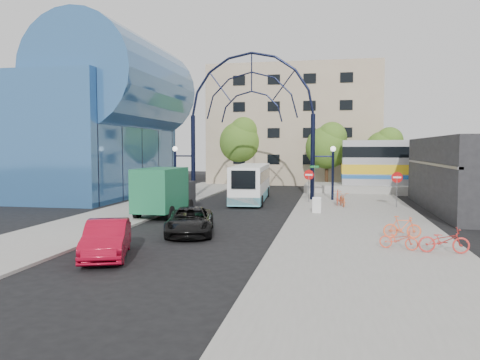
% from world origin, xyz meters
% --- Properties ---
extents(ground, '(120.00, 120.00, 0.00)m').
position_xyz_m(ground, '(0.00, 0.00, 0.00)').
color(ground, black).
rests_on(ground, ground).
extents(sidewalk_east, '(8.00, 56.00, 0.12)m').
position_xyz_m(sidewalk_east, '(8.00, 4.00, 0.06)').
color(sidewalk_east, gray).
rests_on(sidewalk_east, ground).
extents(plaza_west, '(5.00, 50.00, 0.12)m').
position_xyz_m(plaza_west, '(-6.50, 6.00, 0.06)').
color(plaza_west, gray).
rests_on(plaza_west, ground).
extents(gateway_arch, '(13.64, 0.44, 12.10)m').
position_xyz_m(gateway_arch, '(0.00, 14.00, 8.56)').
color(gateway_arch, black).
rests_on(gateway_arch, ground).
extents(stop_sign, '(0.80, 0.07, 2.50)m').
position_xyz_m(stop_sign, '(4.80, 12.00, 1.99)').
color(stop_sign, slate).
rests_on(stop_sign, sidewalk_east).
extents(do_not_enter_sign, '(0.76, 0.07, 2.48)m').
position_xyz_m(do_not_enter_sign, '(11.00, 10.00, 1.98)').
color(do_not_enter_sign, slate).
rests_on(do_not_enter_sign, sidewalk_east).
extents(street_name_sign, '(0.70, 0.70, 2.80)m').
position_xyz_m(street_name_sign, '(5.20, 12.60, 2.13)').
color(street_name_sign, slate).
rests_on(street_name_sign, sidewalk_east).
extents(sandwich_board, '(0.55, 0.61, 0.99)m').
position_xyz_m(sandwich_board, '(5.60, 5.98, 0.74)').
color(sandwich_board, white).
rests_on(sandwich_board, sidewalk_east).
extents(transit_hall, '(16.50, 18.00, 14.50)m').
position_xyz_m(transit_hall, '(-15.30, 15.00, 6.70)').
color(transit_hall, '#315F96').
rests_on(transit_hall, ground).
extents(commercial_block_east, '(6.00, 16.00, 5.00)m').
position_xyz_m(commercial_block_east, '(16.00, 10.00, 2.50)').
color(commercial_block_east, black).
rests_on(commercial_block_east, ground).
extents(apartment_block, '(20.00, 12.10, 14.00)m').
position_xyz_m(apartment_block, '(2.00, 34.97, 7.00)').
color(apartment_block, tan).
rests_on(apartment_block, ground).
extents(tree_north_a, '(4.48, 4.48, 7.00)m').
position_xyz_m(tree_north_a, '(6.12, 25.93, 4.61)').
color(tree_north_a, '#382314').
rests_on(tree_north_a, ground).
extents(tree_north_b, '(5.12, 5.12, 8.00)m').
position_xyz_m(tree_north_b, '(-3.88, 29.93, 5.27)').
color(tree_north_b, '#382314').
rests_on(tree_north_b, ground).
extents(tree_north_c, '(4.16, 4.16, 6.50)m').
position_xyz_m(tree_north_c, '(12.12, 27.93, 4.28)').
color(tree_north_c, '#382314').
rests_on(tree_north_c, ground).
extents(city_bus, '(3.07, 10.68, 2.90)m').
position_xyz_m(city_bus, '(0.14, 12.98, 1.51)').
color(city_bus, white).
rests_on(city_bus, ground).
extents(green_truck, '(2.41, 6.04, 3.03)m').
position_xyz_m(green_truck, '(-3.76, 3.76, 1.51)').
color(green_truck, black).
rests_on(green_truck, ground).
extents(black_suv, '(3.24, 5.15, 1.33)m').
position_xyz_m(black_suv, '(-0.31, -2.13, 0.66)').
color(black_suv, black).
rests_on(black_suv, ground).
extents(red_sedan, '(2.95, 4.66, 1.45)m').
position_xyz_m(red_sedan, '(-2.04, -7.44, 0.73)').
color(red_sedan, maroon).
rests_on(red_sedan, ground).
extents(bike_near_a, '(0.94, 1.99, 1.00)m').
position_xyz_m(bike_near_a, '(7.29, 9.86, 0.62)').
color(bike_near_a, '#DE5D2C').
rests_on(bike_near_a, sidewalk_east).
extents(bike_near_b, '(0.60, 1.85, 1.10)m').
position_xyz_m(bike_near_b, '(6.96, 10.72, 0.67)').
color(bike_near_b, '#EF512F').
rests_on(bike_near_b, sidewalk_east).
extents(bike_far_a, '(1.92, 0.67, 1.01)m').
position_xyz_m(bike_far_a, '(10.87, -4.66, 0.62)').
color(bike_far_a, red).
rests_on(bike_far_a, sidewalk_east).
extents(bike_far_b, '(1.72, 0.55, 1.02)m').
position_xyz_m(bike_far_b, '(9.72, -1.77, 0.63)').
color(bike_far_b, '#FF6133').
rests_on(bike_far_b, sidewalk_east).
extents(bike_far_c, '(1.64, 1.01, 0.81)m').
position_xyz_m(bike_far_c, '(9.22, -4.26, 0.53)').
color(bike_far_c, '#F54D31').
rests_on(bike_far_c, sidewalk_east).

